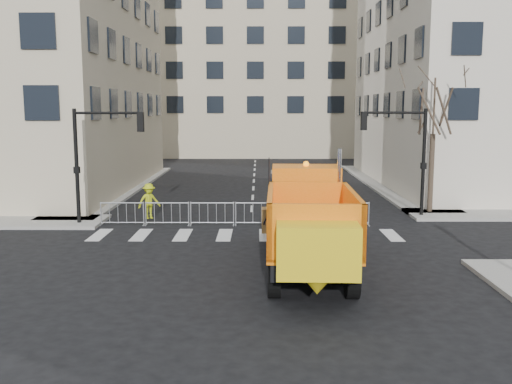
{
  "coord_description": "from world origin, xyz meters",
  "views": [
    {
      "loc": [
        0.38,
        -18.51,
        5.41
      ],
      "look_at": [
        0.27,
        2.5,
        2.32
      ],
      "focal_mm": 40.0,
      "sensor_mm": 36.0,
      "label": 1
    }
  ],
  "objects_px": {
    "cop_c": "(275,222)",
    "worker": "(149,201)",
    "cop_a": "(332,219)",
    "cop_b": "(322,218)",
    "plow_truck": "(309,220)",
    "newspaper_box": "(345,203)"
  },
  "relations": [
    {
      "from": "worker",
      "to": "cop_b",
      "type": "bearing_deg",
      "value": -55.01
    },
    {
      "from": "plow_truck",
      "to": "cop_a",
      "type": "relative_size",
      "value": 6.23
    },
    {
      "from": "worker",
      "to": "newspaper_box",
      "type": "bearing_deg",
      "value": -23.09
    },
    {
      "from": "cop_a",
      "to": "worker",
      "type": "xyz_separation_m",
      "value": [
        -8.31,
        3.63,
        0.16
      ]
    },
    {
      "from": "cop_a",
      "to": "worker",
      "type": "distance_m",
      "value": 9.07
    },
    {
      "from": "cop_c",
      "to": "newspaper_box",
      "type": "height_order",
      "value": "cop_c"
    },
    {
      "from": "plow_truck",
      "to": "cop_a",
      "type": "distance_m",
      "value": 5.28
    },
    {
      "from": "cop_a",
      "to": "plow_truck",
      "type": "bearing_deg",
      "value": 46.98
    },
    {
      "from": "cop_c",
      "to": "worker",
      "type": "relative_size",
      "value": 1.05
    },
    {
      "from": "worker",
      "to": "cop_a",
      "type": "bearing_deg",
      "value": -55.13
    },
    {
      "from": "plow_truck",
      "to": "cop_a",
      "type": "bearing_deg",
      "value": -13.74
    },
    {
      "from": "plow_truck",
      "to": "cop_a",
      "type": "height_order",
      "value": "plow_truck"
    },
    {
      "from": "cop_b",
      "to": "cop_c",
      "type": "relative_size",
      "value": 0.94
    },
    {
      "from": "plow_truck",
      "to": "cop_c",
      "type": "bearing_deg",
      "value": 15.56
    },
    {
      "from": "plow_truck",
      "to": "worker",
      "type": "relative_size",
      "value": 6.13
    },
    {
      "from": "cop_b",
      "to": "newspaper_box",
      "type": "height_order",
      "value": "cop_b"
    },
    {
      "from": "plow_truck",
      "to": "newspaper_box",
      "type": "relative_size",
      "value": 9.5
    },
    {
      "from": "cop_b",
      "to": "worker",
      "type": "height_order",
      "value": "worker"
    },
    {
      "from": "plow_truck",
      "to": "cop_b",
      "type": "height_order",
      "value": "plow_truck"
    },
    {
      "from": "cop_c",
      "to": "plow_truck",
      "type": "bearing_deg",
      "value": 75.19
    },
    {
      "from": "cop_b",
      "to": "cop_c",
      "type": "height_order",
      "value": "cop_c"
    },
    {
      "from": "cop_c",
      "to": "worker",
      "type": "distance_m",
      "value": 7.47
    }
  ]
}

